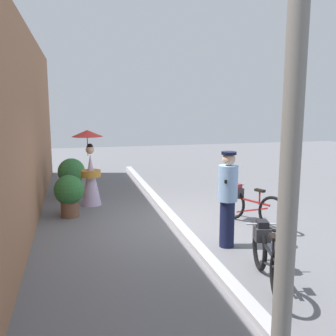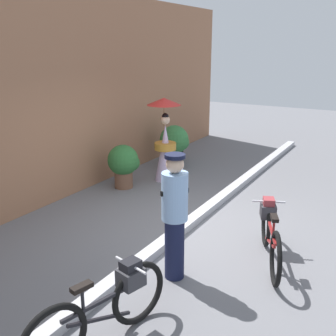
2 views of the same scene
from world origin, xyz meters
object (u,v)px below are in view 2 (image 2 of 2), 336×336
(bicycle_near_officer, at_px, (105,307))
(potted_plant_by_door, at_px, (124,163))
(person_officer, at_px, (175,214))
(potted_plant_small, at_px, (175,143))
(bicycle_far_side, at_px, (270,233))
(person_with_parasol, at_px, (165,141))

(bicycle_near_officer, xyz_separation_m, potted_plant_by_door, (4.00, 2.72, 0.13))
(person_officer, xyz_separation_m, potted_plant_by_door, (2.56, 2.71, -0.37))
(potted_plant_small, bearing_deg, bicycle_near_officer, -156.54)
(bicycle_far_side, bearing_deg, person_officer, 139.07)
(bicycle_near_officer, relative_size, potted_plant_by_door, 1.83)
(person_with_parasol, bearing_deg, potted_plant_small, 19.77)
(bicycle_far_side, bearing_deg, potted_plant_small, 45.00)
(person_officer, bearing_deg, bicycle_far_side, -40.93)
(bicycle_far_side, distance_m, potted_plant_by_door, 3.95)
(bicycle_near_officer, distance_m, potted_plant_by_door, 4.84)
(bicycle_far_side, relative_size, person_officer, 0.99)
(person_officer, xyz_separation_m, person_with_parasol, (3.45, 2.21, 0.01))
(bicycle_far_side, height_order, person_with_parasol, person_with_parasol)
(person_officer, height_order, potted_plant_by_door, person_officer)
(potted_plant_by_door, xyz_separation_m, potted_plant_small, (2.14, -0.05, 0.03))
(person_officer, relative_size, potted_plant_small, 1.66)
(bicycle_near_officer, relative_size, person_officer, 1.02)
(person_with_parasol, distance_m, potted_plant_by_door, 1.09)
(bicycle_far_side, distance_m, potted_plant_small, 5.11)
(bicycle_near_officer, distance_m, bicycle_far_side, 2.70)
(bicycle_near_officer, relative_size, potted_plant_small, 1.69)
(person_with_parasol, xyz_separation_m, potted_plant_small, (1.25, 0.45, -0.36))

